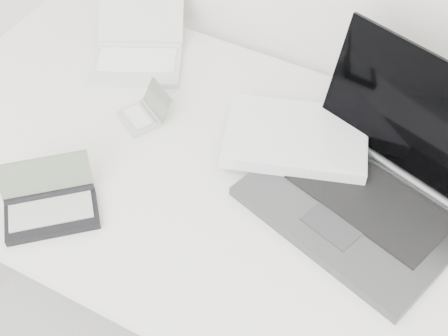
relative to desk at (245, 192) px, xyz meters
The scene contains 5 objects.
desk is the anchor object (origin of this frame).
laptop_large 0.23m from the desk, 26.88° to the left, with size 0.62×0.47×0.28m.
netbook_open_white 0.49m from the desk, 151.44° to the left, with size 0.32×0.34×0.10m.
pda_silver 0.30m from the desk, 169.82° to the left, with size 0.13×0.14×0.07m.
palmtop_charcoal 0.41m from the desk, 139.41° to the right, with size 0.22×0.22×0.10m.
Camera 1 is at (0.37, 0.77, 1.76)m, focal length 50.00 mm.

